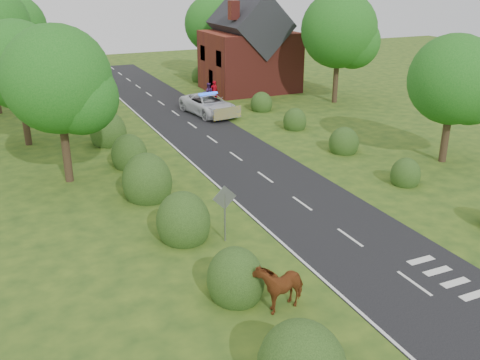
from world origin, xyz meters
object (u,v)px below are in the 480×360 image
cow (279,287)px  pedestrian_red (214,91)px  road_sign (225,205)px  police_van (208,105)px  pedestrian_purple (208,93)px

cow → pedestrian_red: (9.74, 29.99, 0.19)m
road_sign → police_van: 21.83m
cow → pedestrian_purple: 30.98m
police_van → pedestrian_purple: bearing=60.6°
road_sign → cow: road_sign is taller
police_van → pedestrian_red: size_ratio=3.46×
pedestrian_red → police_van: bearing=61.6°
police_van → pedestrian_red: (2.25, 4.34, 0.08)m
pedestrian_red → road_sign: bearing=68.0°
road_sign → pedestrian_purple: road_sign is taller
cow → pedestrian_purple: pedestrian_purple is taller
road_sign → police_van: bearing=70.4°
police_van → pedestrian_red: 4.88m
police_van → pedestrian_red: bearing=54.4°
road_sign → pedestrian_red: 26.67m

